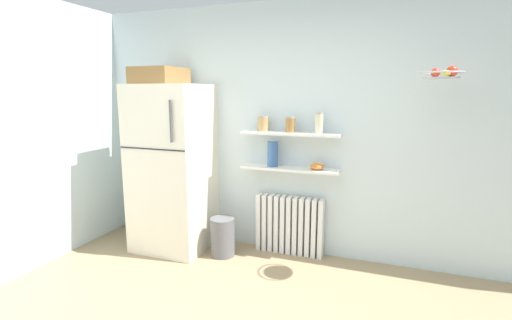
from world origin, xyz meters
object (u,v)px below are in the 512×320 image
at_px(radiator, 289,225).
at_px(storage_jar_0, 263,124).
at_px(vase, 273,154).
at_px(shelf_bowl, 317,166).
at_px(trash_bin, 223,237).
at_px(refrigerator, 172,164).
at_px(hanging_fruit_basket, 443,73).
at_px(storage_jar_1, 290,124).
at_px(storage_jar_2, 319,123).

distance_m(radiator, storage_jar_0, 1.11).
bearing_deg(storage_jar_0, radiator, 5.93).
xyz_separation_m(radiator, vase, (-0.18, -0.03, 0.76)).
height_order(radiator, shelf_bowl, shelf_bowl).
bearing_deg(storage_jar_0, trash_bin, -141.06).
xyz_separation_m(vase, shelf_bowl, (0.46, 0.00, -0.10)).
xyz_separation_m(refrigerator, hanging_fruit_basket, (2.56, -0.02, 0.92)).
height_order(refrigerator, vase, refrigerator).
xyz_separation_m(storage_jar_0, vase, (0.11, 0.00, -0.31)).
xyz_separation_m(storage_jar_0, hanging_fruit_basket, (1.61, -0.26, 0.47)).
bearing_deg(shelf_bowl, hanging_fruit_basket, -14.25).
xyz_separation_m(refrigerator, radiator, (1.24, 0.27, -0.62)).
relative_size(storage_jar_1, storage_jar_2, 0.78).
bearing_deg(storage_jar_0, vase, 0.00).
bearing_deg(hanging_fruit_basket, shelf_bowl, 165.75).
bearing_deg(refrigerator, shelf_bowl, 8.95).
height_order(storage_jar_1, shelf_bowl, storage_jar_1).
distance_m(refrigerator, vase, 1.10).
xyz_separation_m(shelf_bowl, trash_bin, (-0.92, -0.28, -0.77)).
height_order(refrigerator, trash_bin, refrigerator).
height_order(storage_jar_2, hanging_fruit_basket, hanging_fruit_basket).
xyz_separation_m(shelf_bowl, hanging_fruit_basket, (1.04, -0.26, 0.88)).
relative_size(radiator, storage_jar_1, 4.43).
relative_size(radiator, storage_jar_0, 4.45).
relative_size(vase, trash_bin, 0.63).
distance_m(vase, trash_bin, 1.01).
relative_size(storage_jar_1, vase, 0.63).
distance_m(shelf_bowl, trash_bin, 1.23).
height_order(shelf_bowl, hanging_fruit_basket, hanging_fruit_basket).
height_order(storage_jar_1, trash_bin, storage_jar_1).
xyz_separation_m(refrigerator, vase, (1.06, 0.24, 0.14)).
height_order(refrigerator, storage_jar_2, refrigerator).
height_order(storage_jar_1, hanging_fruit_basket, hanging_fruit_basket).
xyz_separation_m(storage_jar_0, storage_jar_2, (0.58, 0.00, 0.02)).
bearing_deg(hanging_fruit_basket, storage_jar_1, 168.71).
relative_size(vase, hanging_fruit_basket, 0.76).
xyz_separation_m(refrigerator, storage_jar_2, (1.53, 0.24, 0.47)).
height_order(storage_jar_0, vase, storage_jar_0).
xyz_separation_m(radiator, storage_jar_0, (-0.29, -0.03, 1.07)).
height_order(refrigerator, storage_jar_0, refrigerator).
bearing_deg(storage_jar_1, radiator, 90.00).
bearing_deg(hanging_fruit_basket, refrigerator, 179.49).
relative_size(storage_jar_2, vase, 0.81).
relative_size(radiator, trash_bin, 1.77).
bearing_deg(refrigerator, storage_jar_1, 10.93).
relative_size(refrigerator, storage_jar_0, 12.07).
bearing_deg(shelf_bowl, trash_bin, -162.98).
distance_m(storage_jar_1, trash_bin, 1.37).
distance_m(refrigerator, hanging_fruit_basket, 2.72).
bearing_deg(storage_jar_0, refrigerator, -165.88).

